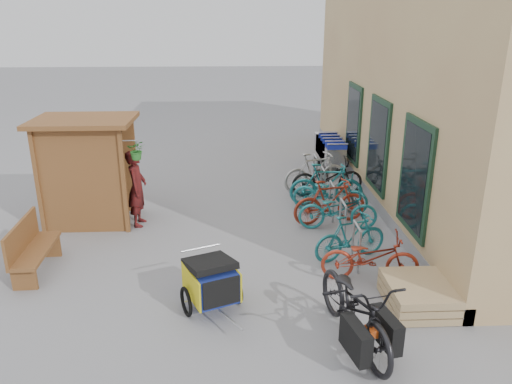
{
  "coord_description": "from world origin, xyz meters",
  "views": [
    {
      "loc": [
        0.03,
        -8.34,
        4.48
      ],
      "look_at": [
        0.5,
        1.5,
        1.0
      ],
      "focal_mm": 35.0,
      "sensor_mm": 36.0,
      "label": 1
    }
  ],
  "objects_px": {
    "pallet_stack": "(418,295)",
    "shopping_carts": "(329,148)",
    "cargo_bike": "(356,308)",
    "bike_0": "(370,257)",
    "kiosk": "(83,157)",
    "bike_6": "(327,177)",
    "child_trailer": "(211,280)",
    "bike_2": "(338,210)",
    "bike_4": "(330,193)",
    "bike_1": "(351,237)",
    "bike_5": "(326,185)",
    "person_kiosk": "(137,188)",
    "bench": "(31,247)",
    "bike_3": "(330,202)",
    "bike_7": "(315,172)"
  },
  "relations": [
    {
      "from": "shopping_carts",
      "to": "cargo_bike",
      "type": "height_order",
      "value": "cargo_bike"
    },
    {
      "from": "child_trailer",
      "to": "bike_2",
      "type": "relative_size",
      "value": 0.9
    },
    {
      "from": "bike_0",
      "to": "kiosk",
      "type": "bearing_deg",
      "value": 69.34
    },
    {
      "from": "kiosk",
      "to": "cargo_bike",
      "type": "bearing_deg",
      "value": -43.49
    },
    {
      "from": "shopping_carts",
      "to": "bike_6",
      "type": "bearing_deg",
      "value": -101.58
    },
    {
      "from": "person_kiosk",
      "to": "kiosk",
      "type": "bearing_deg",
      "value": 81.23
    },
    {
      "from": "bike_2",
      "to": "bike_3",
      "type": "relative_size",
      "value": 1.0
    },
    {
      "from": "cargo_bike",
      "to": "bike_2",
      "type": "height_order",
      "value": "cargo_bike"
    },
    {
      "from": "bike_5",
      "to": "bike_6",
      "type": "relative_size",
      "value": 0.96
    },
    {
      "from": "bike_4",
      "to": "bike_0",
      "type": "bearing_deg",
      "value": -159.91
    },
    {
      "from": "kiosk",
      "to": "bike_0",
      "type": "bearing_deg",
      "value": -27.69
    },
    {
      "from": "kiosk",
      "to": "bike_2",
      "type": "distance_m",
      "value": 5.75
    },
    {
      "from": "bike_5",
      "to": "person_kiosk",
      "type": "bearing_deg",
      "value": 107.01
    },
    {
      "from": "bike_4",
      "to": "bike_7",
      "type": "relative_size",
      "value": 1.01
    },
    {
      "from": "bench",
      "to": "bike_5",
      "type": "bearing_deg",
      "value": 25.36
    },
    {
      "from": "bike_4",
      "to": "kiosk",
      "type": "bearing_deg",
      "value": 111.98
    },
    {
      "from": "bike_5",
      "to": "kiosk",
      "type": "bearing_deg",
      "value": 102.33
    },
    {
      "from": "person_kiosk",
      "to": "bike_1",
      "type": "relative_size",
      "value": 1.12
    },
    {
      "from": "cargo_bike",
      "to": "bike_2",
      "type": "bearing_deg",
      "value": 69.62
    },
    {
      "from": "shopping_carts",
      "to": "bike_5",
      "type": "xyz_separation_m",
      "value": [
        -0.68,
        -3.25,
        -0.08
      ]
    },
    {
      "from": "shopping_carts",
      "to": "bike_5",
      "type": "height_order",
      "value": "bike_5"
    },
    {
      "from": "person_kiosk",
      "to": "child_trailer",
      "type": "bearing_deg",
      "value": -151.59
    },
    {
      "from": "pallet_stack",
      "to": "shopping_carts",
      "type": "height_order",
      "value": "shopping_carts"
    },
    {
      "from": "bike_6",
      "to": "kiosk",
      "type": "bearing_deg",
      "value": 99.07
    },
    {
      "from": "pallet_stack",
      "to": "bike_6",
      "type": "distance_m",
      "value": 5.43
    },
    {
      "from": "pallet_stack",
      "to": "bike_5",
      "type": "relative_size",
      "value": 0.66
    },
    {
      "from": "shopping_carts",
      "to": "bike_5",
      "type": "bearing_deg",
      "value": -101.76
    },
    {
      "from": "bike_5",
      "to": "pallet_stack",
      "type": "bearing_deg",
      "value": -166.92
    },
    {
      "from": "bike_3",
      "to": "bike_5",
      "type": "bearing_deg",
      "value": -18.07
    },
    {
      "from": "pallet_stack",
      "to": "bike_4",
      "type": "relative_size",
      "value": 0.66
    },
    {
      "from": "cargo_bike",
      "to": "bike_0",
      "type": "distance_m",
      "value": 1.9
    },
    {
      "from": "cargo_bike",
      "to": "shopping_carts",
      "type": "bearing_deg",
      "value": 69.56
    },
    {
      "from": "child_trailer",
      "to": "bike_1",
      "type": "bearing_deg",
      "value": 8.55
    },
    {
      "from": "cargo_bike",
      "to": "bike_0",
      "type": "relative_size",
      "value": 1.35
    },
    {
      "from": "kiosk",
      "to": "person_kiosk",
      "type": "xyz_separation_m",
      "value": [
        1.16,
        -0.22,
        -0.69
      ]
    },
    {
      "from": "shopping_carts",
      "to": "bike_1",
      "type": "height_order",
      "value": "shopping_carts"
    },
    {
      "from": "bike_0",
      "to": "bike_4",
      "type": "relative_size",
      "value": 0.95
    },
    {
      "from": "pallet_stack",
      "to": "cargo_bike",
      "type": "xyz_separation_m",
      "value": [
        -1.26,
        -0.89,
        0.37
      ]
    },
    {
      "from": "bench",
      "to": "bike_0",
      "type": "bearing_deg",
      "value": -7.85
    },
    {
      "from": "pallet_stack",
      "to": "bench",
      "type": "bearing_deg",
      "value": 167.57
    },
    {
      "from": "pallet_stack",
      "to": "bike_6",
      "type": "bearing_deg",
      "value": 95.36
    },
    {
      "from": "bike_3",
      "to": "bike_4",
      "type": "distance_m",
      "value": 0.7
    },
    {
      "from": "bike_1",
      "to": "bike_3",
      "type": "relative_size",
      "value": 0.89
    },
    {
      "from": "pallet_stack",
      "to": "shopping_carts",
      "type": "xyz_separation_m",
      "value": [
        -0.0,
        7.87,
        0.42
      ]
    },
    {
      "from": "child_trailer",
      "to": "bike_2",
      "type": "bearing_deg",
      "value": 25.87
    },
    {
      "from": "child_trailer",
      "to": "bike_6",
      "type": "height_order",
      "value": "bike_6"
    },
    {
      "from": "bike_6",
      "to": "bike_3",
      "type": "bearing_deg",
      "value": 165.6
    },
    {
      "from": "kiosk",
      "to": "bike_0",
      "type": "height_order",
      "value": "kiosk"
    },
    {
      "from": "child_trailer",
      "to": "bike_0",
      "type": "relative_size",
      "value": 0.91
    },
    {
      "from": "bike_1",
      "to": "bike_5",
      "type": "distance_m",
      "value": 2.89
    }
  ]
}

